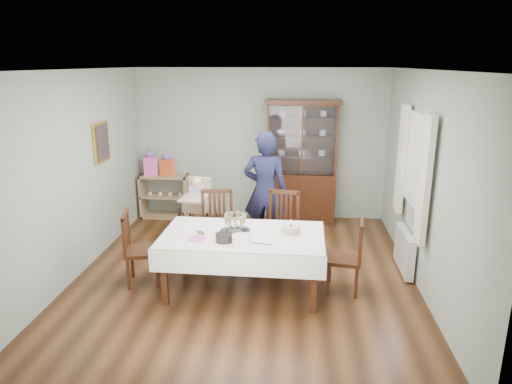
# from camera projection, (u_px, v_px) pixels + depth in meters

# --- Properties ---
(floor) EXTENTS (5.00, 5.00, 0.00)m
(floor) POSITION_uv_depth(u_px,v_px,m) (245.00, 274.00, 6.22)
(floor) COLOR #593319
(floor) RESTS_ON ground
(room_shell) EXTENTS (5.00, 5.00, 5.00)m
(room_shell) POSITION_uv_depth(u_px,v_px,m) (249.00, 144.00, 6.26)
(room_shell) COLOR #9EAA99
(room_shell) RESTS_ON floor
(dining_table) EXTENTS (2.02, 1.19, 0.76)m
(dining_table) POSITION_uv_depth(u_px,v_px,m) (243.00, 262.00, 5.68)
(dining_table) COLOR #412110
(dining_table) RESTS_ON floor
(china_cabinet) EXTENTS (1.30, 0.48, 2.18)m
(china_cabinet) POSITION_uv_depth(u_px,v_px,m) (302.00, 160.00, 8.01)
(china_cabinet) COLOR #412110
(china_cabinet) RESTS_ON floor
(sideboard) EXTENTS (0.90, 0.38, 0.80)m
(sideboard) POSITION_uv_depth(u_px,v_px,m) (165.00, 196.00, 8.44)
(sideboard) COLOR tan
(sideboard) RESTS_ON floor
(picture_frame) EXTENTS (0.04, 0.48, 0.58)m
(picture_frame) POSITION_uv_depth(u_px,v_px,m) (101.00, 142.00, 6.72)
(picture_frame) COLOR gold
(picture_frame) RESTS_ON room_shell
(window) EXTENTS (0.04, 1.02, 1.22)m
(window) POSITION_uv_depth(u_px,v_px,m) (418.00, 161.00, 5.89)
(window) COLOR white
(window) RESTS_ON room_shell
(curtain_left) EXTENTS (0.07, 0.30, 1.55)m
(curtain_left) POSITION_uv_depth(u_px,v_px,m) (425.00, 181.00, 5.33)
(curtain_left) COLOR silver
(curtain_left) RESTS_ON room_shell
(curtain_right) EXTENTS (0.07, 0.30, 1.55)m
(curtain_right) POSITION_uv_depth(u_px,v_px,m) (402.00, 159.00, 6.52)
(curtain_right) COLOR silver
(curtain_right) RESTS_ON room_shell
(radiator) EXTENTS (0.10, 0.80, 0.55)m
(radiator) POSITION_uv_depth(u_px,v_px,m) (404.00, 251.00, 6.24)
(radiator) COLOR white
(radiator) RESTS_ON floor
(chair_far_left) EXTENTS (0.53, 0.53, 1.04)m
(chair_far_left) POSITION_uv_depth(u_px,v_px,m) (218.00, 243.00, 6.49)
(chair_far_left) COLOR #412110
(chair_far_left) RESTS_ON floor
(chair_far_right) EXTENTS (0.55, 0.55, 1.04)m
(chair_far_right) POSITION_uv_depth(u_px,v_px,m) (280.00, 243.00, 6.47)
(chair_far_right) COLOR #412110
(chair_far_right) RESTS_ON floor
(chair_end_left) EXTENTS (0.51, 0.51, 0.96)m
(chair_end_left) POSITION_uv_depth(u_px,v_px,m) (142.00, 262.00, 5.92)
(chair_end_left) COLOR #412110
(chair_end_left) RESTS_ON floor
(chair_end_right) EXTENTS (0.47, 0.47, 0.94)m
(chair_end_right) POSITION_uv_depth(u_px,v_px,m) (344.00, 270.00, 5.70)
(chair_end_right) COLOR #412110
(chair_end_right) RESTS_ON floor
(woman) EXTENTS (0.70, 0.49, 1.83)m
(woman) POSITION_uv_depth(u_px,v_px,m) (265.00, 191.00, 6.88)
(woman) COLOR black
(woman) RESTS_ON floor
(high_chair) EXTENTS (0.58, 0.58, 1.11)m
(high_chair) POSITION_uv_depth(u_px,v_px,m) (198.00, 219.00, 7.09)
(high_chair) COLOR black
(high_chair) RESTS_ON floor
(champagne_tray) EXTENTS (0.37, 0.37, 0.23)m
(champagne_tray) POSITION_uv_depth(u_px,v_px,m) (235.00, 226.00, 5.63)
(champagne_tray) COLOR silver
(champagne_tray) RESTS_ON dining_table
(birthday_cake) EXTENTS (0.26, 0.26, 0.18)m
(birthday_cake) POSITION_uv_depth(u_px,v_px,m) (291.00, 230.00, 5.58)
(birthday_cake) COLOR white
(birthday_cake) RESTS_ON dining_table
(plate_stack_dark) EXTENTS (0.20, 0.20, 0.10)m
(plate_stack_dark) POSITION_uv_depth(u_px,v_px,m) (224.00, 237.00, 5.34)
(plate_stack_dark) COLOR black
(plate_stack_dark) RESTS_ON dining_table
(plate_stack_white) EXTENTS (0.26, 0.26, 0.10)m
(plate_stack_white) POSITION_uv_depth(u_px,v_px,m) (242.00, 240.00, 5.26)
(plate_stack_white) COLOR white
(plate_stack_white) RESTS_ON dining_table
(napkin_stack) EXTENTS (0.20, 0.20, 0.02)m
(napkin_stack) POSITION_uv_depth(u_px,v_px,m) (197.00, 238.00, 5.41)
(napkin_stack) COLOR #EE57B6
(napkin_stack) RESTS_ON dining_table
(cutlery) EXTENTS (0.15, 0.17, 0.01)m
(cutlery) POSITION_uv_depth(u_px,v_px,m) (198.00, 233.00, 5.61)
(cutlery) COLOR silver
(cutlery) RESTS_ON dining_table
(cake_knife) EXTENTS (0.31, 0.10, 0.01)m
(cake_knife) POSITION_uv_depth(u_px,v_px,m) (260.00, 244.00, 5.26)
(cake_knife) COLOR silver
(cake_knife) RESTS_ON dining_table
(gift_bag_pink) EXTENTS (0.28, 0.23, 0.46)m
(gift_bag_pink) POSITION_uv_depth(u_px,v_px,m) (150.00, 164.00, 8.28)
(gift_bag_pink) COLOR #EE57B6
(gift_bag_pink) RESTS_ON sideboard
(gift_bag_orange) EXTENTS (0.26, 0.21, 0.42)m
(gift_bag_orange) POSITION_uv_depth(u_px,v_px,m) (167.00, 165.00, 8.26)
(gift_bag_orange) COLOR #E85824
(gift_bag_orange) RESTS_ON sideboard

